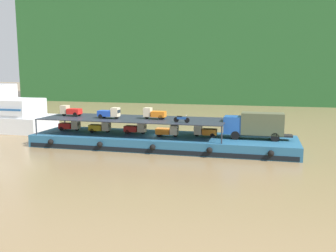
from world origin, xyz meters
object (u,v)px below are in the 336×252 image
Objects in this scene: mini_truck_lower_bow at (205,131)px; motorcycle_upper_port at (181,119)px; mini_truck_lower_aft at (100,127)px; mini_truck_upper_stern at (71,111)px; mini_truck_lower_mid at (136,128)px; mini_truck_upper_fore at (154,113)px; mini_truck_lower_stern at (70,125)px; mini_truck_lower_fore at (168,131)px; covered_lorry at (255,125)px; cargo_barge at (162,141)px; mini_truck_upper_mid at (109,113)px.

mini_truck_lower_bow is 1.45× the size of motorcycle_upper_port.
mini_truck_upper_stern is at bearing 177.93° from mini_truck_lower_aft.
mini_truck_lower_mid is 7.10m from motorcycle_upper_port.
mini_truck_lower_aft is at bearing 179.38° from mini_truck_upper_fore.
mini_truck_lower_stern and mini_truck_lower_fore have the same top height.
mini_truck_lower_stern is 11.99m from mini_truck_upper_fore.
mini_truck_lower_bow is (-5.89, -0.05, -1.00)m from covered_lorry.
mini_truck_upper_mid is at bearing -173.31° from cargo_barge.
mini_truck_lower_bow is 17.96m from mini_truck_upper_stern.
mini_truck_lower_fore is at bearing -18.62° from mini_truck_upper_fore.
mini_truck_lower_fore is 7.71m from mini_truck_upper_mid.
mini_truck_upper_fore is at bearing 174.63° from cargo_barge.
mini_truck_lower_mid is at bearing 19.91° from mini_truck_upper_mid.
mini_truck_upper_fore is at bearing -1.15° from mini_truck_upper_stern.
mini_truck_lower_stern reaches higher than cargo_barge.
mini_truck_lower_aft is (-19.50, -0.21, -1.00)m from covered_lorry.
mini_truck_upper_mid reaches higher than mini_truck_lower_aft.
mini_truck_lower_aft is 1.01× the size of mini_truck_lower_bow.
mini_truck_lower_mid is 1.46× the size of motorcycle_upper_port.
mini_truck_upper_fore is 4.49m from motorcycle_upper_port.
mini_truck_lower_fore is (9.16, -0.70, 0.00)m from mini_truck_lower_aft.
mini_truck_lower_mid is 1.00× the size of mini_truck_upper_stern.
mini_truck_lower_stern is 4.52m from mini_truck_lower_aft.
mini_truck_lower_aft is at bearing -4.63° from mini_truck_lower_stern.
mini_truck_upper_mid reaches higher than mini_truck_lower_fore.
mini_truck_lower_fore is at bearing -11.10° from mini_truck_lower_mid.
mini_truck_lower_bow is (13.61, 0.16, 0.00)m from mini_truck_lower_aft.
mini_truck_upper_fore is (-6.31, -0.24, 2.00)m from mini_truck_lower_bow.
mini_truck_upper_mid reaches higher than mini_truck_lower_mid.
cargo_barge is 11.67× the size of mini_truck_upper_stern.
mini_truck_upper_mid is 1.47× the size of motorcycle_upper_port.
mini_truck_upper_mid and mini_truck_upper_fore have the same top height.
mini_truck_upper_mid reaches higher than mini_truck_lower_bow.
mini_truck_lower_fore is at bearing -3.66° from mini_truck_upper_stern.
mini_truck_lower_bow is 12.12m from mini_truck_upper_mid.
cargo_barge is 4.78m from motorcycle_upper_port.
mini_truck_lower_fore is 3.11m from motorcycle_upper_port.
mini_truck_lower_aft is 11.57m from motorcycle_upper_port.
mini_truck_upper_stern reaches higher than motorcycle_upper_port.
covered_lorry is 10.43m from mini_truck_lower_fore.
covered_lorry is 5.97m from mini_truck_lower_bow.
mini_truck_upper_fore is at bearing -0.62° from mini_truck_lower_aft.
covered_lorry reaches higher than mini_truck_lower_mid.
cargo_barge is 11.70× the size of mini_truck_lower_stern.
covered_lorry is at bearing 0.20° from mini_truck_lower_mid.
motorcycle_upper_port is (9.49, -1.32, -0.26)m from mini_truck_upper_mid.
mini_truck_lower_aft is at bearing -178.12° from mini_truck_lower_mid.
mini_truck_upper_fore is at bearing -2.15° from mini_truck_lower_stern.
cargo_barge is at bearing 6.69° from mini_truck_upper_mid.
mini_truck_upper_mid is 9.59m from motorcycle_upper_port.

